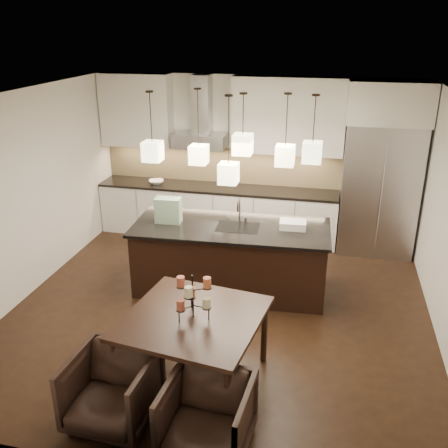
% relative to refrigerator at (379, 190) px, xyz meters
% --- Properties ---
extents(floor, '(5.50, 5.50, 0.02)m').
position_rel_refrigerator_xyz_m(floor, '(-2.10, -2.38, -1.08)').
color(floor, black).
rests_on(floor, ground).
extents(ceiling, '(5.50, 5.50, 0.02)m').
position_rel_refrigerator_xyz_m(ceiling, '(-2.10, -2.38, 1.73)').
color(ceiling, white).
rests_on(ceiling, wall_back).
extents(wall_back, '(5.50, 0.02, 2.80)m').
position_rel_refrigerator_xyz_m(wall_back, '(-2.10, 0.38, 0.32)').
color(wall_back, silver).
rests_on(wall_back, ground).
extents(wall_front, '(5.50, 0.02, 2.80)m').
position_rel_refrigerator_xyz_m(wall_front, '(-2.10, -5.14, 0.32)').
color(wall_front, silver).
rests_on(wall_front, ground).
extents(wall_left, '(0.02, 5.50, 2.80)m').
position_rel_refrigerator_xyz_m(wall_left, '(-4.86, -2.38, 0.32)').
color(wall_left, silver).
rests_on(wall_left, ground).
extents(refrigerator, '(1.20, 0.72, 2.15)m').
position_rel_refrigerator_xyz_m(refrigerator, '(0.00, 0.00, 0.00)').
color(refrigerator, '#B7B7BA').
rests_on(refrigerator, floor).
extents(fridge_panel, '(1.26, 0.72, 0.65)m').
position_rel_refrigerator_xyz_m(fridge_panel, '(0.00, 0.00, 1.40)').
color(fridge_panel, silver).
rests_on(fridge_panel, refrigerator).
extents(lower_cabinets, '(4.21, 0.62, 0.88)m').
position_rel_refrigerator_xyz_m(lower_cabinets, '(-2.73, 0.05, -0.64)').
color(lower_cabinets, silver).
rests_on(lower_cabinets, floor).
extents(countertop, '(4.21, 0.66, 0.04)m').
position_rel_refrigerator_xyz_m(countertop, '(-2.73, 0.05, -0.17)').
color(countertop, black).
rests_on(countertop, lower_cabinets).
extents(backsplash, '(4.21, 0.02, 0.63)m').
position_rel_refrigerator_xyz_m(backsplash, '(-2.73, 0.35, 0.16)').
color(backsplash, tan).
rests_on(backsplash, countertop).
extents(upper_cab_left, '(1.25, 0.35, 1.25)m').
position_rel_refrigerator_xyz_m(upper_cab_left, '(-4.20, 0.19, 1.10)').
color(upper_cab_left, silver).
rests_on(upper_cab_left, wall_back).
extents(upper_cab_right, '(1.85, 0.35, 1.25)m').
position_rel_refrigerator_xyz_m(upper_cab_right, '(-1.55, 0.19, 1.10)').
color(upper_cab_right, silver).
rests_on(upper_cab_right, wall_back).
extents(hood_canopy, '(0.90, 0.52, 0.24)m').
position_rel_refrigerator_xyz_m(hood_canopy, '(-3.03, 0.10, 0.65)').
color(hood_canopy, '#B7B7BA').
rests_on(hood_canopy, wall_back).
extents(hood_chimney, '(0.30, 0.28, 0.96)m').
position_rel_refrigerator_xyz_m(hood_chimney, '(-3.03, 0.21, 1.24)').
color(hood_chimney, '#B7B7BA').
rests_on(hood_chimney, hood_canopy).
extents(fruit_bowl, '(0.33, 0.33, 0.06)m').
position_rel_refrigerator_xyz_m(fruit_bowl, '(-3.83, 0.00, -0.12)').
color(fruit_bowl, silver).
rests_on(fruit_bowl, countertop).
extents(island_body, '(2.69, 1.19, 0.93)m').
position_rel_refrigerator_xyz_m(island_body, '(-2.08, -1.81, -0.61)').
color(island_body, black).
rests_on(island_body, floor).
extents(island_top, '(2.78, 1.28, 0.04)m').
position_rel_refrigerator_xyz_m(island_top, '(-2.08, -1.81, -0.12)').
color(island_top, black).
rests_on(island_top, island_body).
extents(faucet, '(0.12, 0.26, 0.40)m').
position_rel_refrigerator_xyz_m(faucet, '(-1.98, -1.70, 0.10)').
color(faucet, silver).
rests_on(faucet, island_top).
extents(tote_bag, '(0.37, 0.21, 0.36)m').
position_rel_refrigerator_xyz_m(tote_bag, '(-2.98, -1.86, 0.08)').
color(tote_bag, '#195A33').
rests_on(tote_bag, island_top).
extents(food_container, '(0.37, 0.27, 0.11)m').
position_rel_refrigerator_xyz_m(food_container, '(-1.24, -1.70, -0.05)').
color(food_container, silver).
rests_on(food_container, island_top).
extents(dining_table, '(1.52, 1.52, 0.81)m').
position_rel_refrigerator_xyz_m(dining_table, '(-2.04, -3.88, -0.67)').
color(dining_table, black).
rests_on(dining_table, floor).
extents(candelabra, '(0.44, 0.44, 0.47)m').
position_rel_refrigerator_xyz_m(candelabra, '(-2.04, -3.88, -0.03)').
color(candelabra, black).
rests_on(candelabra, dining_table).
extents(candle_a, '(0.09, 0.09, 0.11)m').
position_rel_refrigerator_xyz_m(candle_a, '(-1.89, -3.91, -0.07)').
color(candle_a, beige).
rests_on(candle_a, candelabra).
extents(candle_b, '(0.09, 0.09, 0.11)m').
position_rel_refrigerator_xyz_m(candle_b, '(-2.10, -3.75, -0.07)').
color(candle_b, '#BE6037').
rests_on(candle_b, candelabra).
extents(candle_c, '(0.09, 0.09, 0.11)m').
position_rel_refrigerator_xyz_m(candle_c, '(-2.14, -4.00, -0.07)').
color(candle_c, '#AA4F39').
rests_on(candle_c, candelabra).
extents(candle_d, '(0.09, 0.09, 0.11)m').
position_rel_refrigerator_xyz_m(candle_d, '(-1.91, -3.80, 0.10)').
color(candle_d, '#BE6037').
rests_on(candle_d, candelabra).
extents(candle_e, '(0.09, 0.09, 0.11)m').
position_rel_refrigerator_xyz_m(candle_e, '(-2.18, -3.84, 0.10)').
color(candle_e, '#AA4F39').
rests_on(candle_e, candelabra).
extents(candle_f, '(0.09, 0.09, 0.11)m').
position_rel_refrigerator_xyz_m(candle_f, '(-2.04, -4.03, 0.10)').
color(candle_f, beige).
rests_on(candle_f, candelabra).
extents(armchair_left, '(0.82, 0.84, 0.73)m').
position_rel_refrigerator_xyz_m(armchair_left, '(-2.65, -4.61, -0.71)').
color(armchair_left, black).
rests_on(armchair_left, floor).
extents(armchair_right, '(0.81, 0.83, 0.71)m').
position_rel_refrigerator_xyz_m(armchair_right, '(-1.68, -4.75, -0.72)').
color(armchair_right, black).
rests_on(armchair_right, floor).
extents(pendant_a, '(0.24, 0.24, 0.26)m').
position_rel_refrigerator_xyz_m(pendant_a, '(-3.11, -1.98, 0.95)').
color(pendant_a, '#FFF5B6').
rests_on(pendant_a, ceiling).
extents(pendant_b, '(0.24, 0.24, 0.26)m').
position_rel_refrigerator_xyz_m(pendant_b, '(-2.60, -1.56, 0.83)').
color(pendant_b, '#FFF5B6').
rests_on(pendant_b, ceiling).
extents(pendant_c, '(0.24, 0.24, 0.26)m').
position_rel_refrigerator_xyz_m(pendant_c, '(-1.92, -1.90, 1.08)').
color(pendant_c, '#FFF5B6').
rests_on(pendant_c, ceiling).
extents(pendant_d, '(0.24, 0.24, 0.26)m').
position_rel_refrigerator_xyz_m(pendant_d, '(-1.38, -1.79, 0.94)').
color(pendant_d, '#FFF5B6').
rests_on(pendant_d, ceiling).
extents(pendant_e, '(0.24, 0.24, 0.26)m').
position_rel_refrigerator_xyz_m(pendant_e, '(-1.04, -1.84, 1.01)').
color(pendant_e, '#FFF5B6').
rests_on(pendant_e, ceiling).
extents(pendant_f, '(0.24, 0.24, 0.26)m').
position_rel_refrigerator_xyz_m(pendant_f, '(-2.06, -2.12, 0.75)').
color(pendant_f, '#FFF5B6').
rests_on(pendant_f, ceiling).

